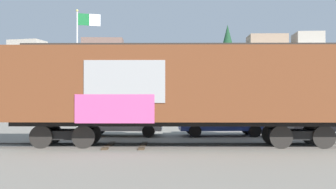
{
  "coord_description": "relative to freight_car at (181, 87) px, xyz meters",
  "views": [
    {
      "loc": [
        0.83,
        -16.91,
        1.99
      ],
      "look_at": [
        -0.24,
        1.25,
        2.17
      ],
      "focal_mm": 43.55,
      "sensor_mm": 36.0,
      "label": 1
    }
  ],
  "objects": [
    {
      "name": "parked_car_black",
      "position": [
        7.71,
        4.89,
        -1.59
      ],
      "size": [
        4.38,
        1.99,
        1.8
      ],
      "color": "black",
      "rests_on": "ground_plane"
    },
    {
      "name": "hillside",
      "position": [
        -0.39,
        59.66,
        2.28
      ],
      "size": [
        118.73,
        37.02,
        13.65
      ],
      "color": "silver",
      "rests_on": "ground_plane"
    },
    {
      "name": "parked_car_blue",
      "position": [
        2.02,
        4.97,
        -1.58
      ],
      "size": [
        4.73,
        2.25,
        1.81
      ],
      "color": "navy",
      "rests_on": "ground_plane"
    },
    {
      "name": "track",
      "position": [
        0.94,
        0.05,
        -2.44
      ],
      "size": [
        60.0,
        4.91,
        0.08
      ],
      "color": "#4C4742",
      "rests_on": "ground_plane"
    },
    {
      "name": "flagpole",
      "position": [
        -7.39,
        11.67,
        2.98
      ],
      "size": [
        1.64,
        0.72,
        8.34
      ],
      "color": "silver",
      "rests_on": "ground_plane"
    },
    {
      "name": "ground_plane",
      "position": [
        -0.39,
        0.0,
        -2.48
      ],
      "size": [
        260.0,
        260.0,
        0.0
      ],
      "primitive_type": "plane",
      "color": "slate"
    },
    {
      "name": "freight_car",
      "position": [
        0.0,
        0.0,
        0.0
      ],
      "size": [
        14.2,
        3.67,
        4.29
      ],
      "color": "brown",
      "rests_on": "ground_plane"
    },
    {
      "name": "parked_car_silver",
      "position": [
        -3.27,
        4.59,
        -1.64
      ],
      "size": [
        4.21,
        2.07,
        1.67
      ],
      "color": "#B7BABF",
      "rests_on": "ground_plane"
    }
  ]
}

